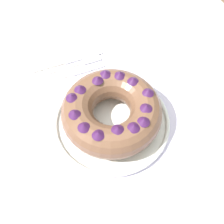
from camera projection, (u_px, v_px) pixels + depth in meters
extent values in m
plane|color=brown|center=(109.00, 195.00, 1.40)|extent=(8.00, 8.00, 0.00)
cube|color=silver|center=(107.00, 127.00, 0.77)|extent=(1.46, 1.29, 0.03)
cylinder|color=brown|center=(159.00, 35.00, 1.53)|extent=(0.06, 0.06, 0.73)
cylinder|color=white|center=(112.00, 123.00, 0.76)|extent=(0.32, 0.32, 0.01)
torus|color=white|center=(112.00, 121.00, 0.75)|extent=(0.33, 0.33, 0.01)
torus|color=brown|center=(112.00, 112.00, 0.71)|extent=(0.27, 0.27, 0.09)
cone|color=#3D1947|center=(133.00, 80.00, 0.70)|extent=(0.04, 0.04, 0.01)
cone|color=#3D1947|center=(120.00, 74.00, 0.71)|extent=(0.04, 0.04, 0.01)
cone|color=#3D1947|center=(106.00, 73.00, 0.72)|extent=(0.03, 0.03, 0.01)
cone|color=#3D1947|center=(97.00, 79.00, 0.71)|extent=(0.04, 0.04, 0.01)
cone|color=#3D1947|center=(80.00, 88.00, 0.69)|extent=(0.04, 0.04, 0.01)
cone|color=#3D1947|center=(72.00, 96.00, 0.67)|extent=(0.04, 0.04, 0.01)
cone|color=#3D1947|center=(74.00, 112.00, 0.65)|extent=(0.04, 0.04, 0.01)
cone|color=#3D1947|center=(84.00, 126.00, 0.63)|extent=(0.04, 0.04, 0.01)
cone|color=#3D1947|center=(98.00, 134.00, 0.62)|extent=(0.04, 0.04, 0.01)
cone|color=#3D1947|center=(116.00, 129.00, 0.62)|extent=(0.05, 0.05, 0.01)
cone|color=#3D1947|center=(134.00, 126.00, 0.63)|extent=(0.04, 0.04, 0.01)
cone|color=#3D1947|center=(144.00, 120.00, 0.64)|extent=(0.04, 0.04, 0.01)
cone|color=#3D1947|center=(146.00, 107.00, 0.66)|extent=(0.04, 0.04, 0.01)
cone|color=#3D1947|center=(148.00, 91.00, 0.68)|extent=(0.03, 0.03, 0.01)
cube|color=white|center=(62.00, 69.00, 0.87)|extent=(0.01, 0.15, 0.01)
cube|color=silver|center=(92.00, 60.00, 0.89)|extent=(0.02, 0.06, 0.01)
cube|color=white|center=(49.00, 67.00, 0.87)|extent=(0.02, 0.11, 0.01)
cube|color=silver|center=(83.00, 57.00, 0.90)|extent=(0.02, 0.13, 0.00)
cube|color=white|center=(60.00, 77.00, 0.85)|extent=(0.02, 0.09, 0.01)
cube|color=silver|center=(88.00, 69.00, 0.87)|extent=(0.02, 0.11, 0.00)
cylinder|color=white|center=(214.00, 92.00, 0.80)|extent=(0.18, 0.18, 0.03)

